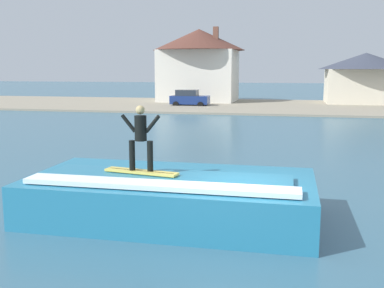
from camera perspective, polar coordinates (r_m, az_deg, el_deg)
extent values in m
plane|color=#376378|center=(11.64, 6.01, -11.09)|extent=(260.00, 260.00, 0.00)
cube|color=teal|center=(12.57, -2.65, -6.70)|extent=(7.68, 3.92, 1.16)
cube|color=teal|center=(11.95, -3.28, -4.37)|extent=(6.53, 1.76, 0.13)
cube|color=white|center=(11.22, -4.35, -5.17)|extent=(6.91, 0.70, 0.12)
cube|color=#EAD159|center=(12.29, -6.38, -3.48)|extent=(2.11, 0.72, 0.06)
cube|color=black|center=(12.28, -6.38, -3.36)|extent=(1.89, 0.36, 0.01)
cylinder|color=black|center=(12.29, -7.52, -1.42)|extent=(0.16, 0.16, 0.81)
cylinder|color=black|center=(12.13, -5.28, -1.52)|extent=(0.16, 0.16, 0.81)
cylinder|color=black|center=(12.09, -6.47, 1.98)|extent=(0.32, 0.32, 0.67)
sphere|color=tan|center=(12.04, -6.51, 4.27)|extent=(0.24, 0.24, 0.24)
cylinder|color=black|center=(12.19, -7.96, 2.59)|extent=(0.42, 0.10, 0.49)
cylinder|color=black|center=(11.98, -4.97, 2.52)|extent=(0.42, 0.10, 0.49)
cube|color=gray|center=(50.34, 10.98, 4.67)|extent=(120.00, 19.54, 0.19)
cube|color=navy|center=(49.71, -0.26, 5.56)|extent=(4.16, 1.85, 0.90)
cube|color=#262D38|center=(49.73, -0.61, 6.45)|extent=(2.29, 1.66, 0.64)
cylinder|color=black|center=(50.42, 1.49, 5.10)|extent=(0.64, 0.22, 0.64)
cylinder|color=black|center=(48.51, 1.05, 4.93)|extent=(0.64, 0.22, 0.64)
cylinder|color=black|center=(51.00, -1.51, 5.15)|extent=(0.64, 0.22, 0.64)
cylinder|color=black|center=(49.11, -2.05, 4.98)|extent=(0.64, 0.22, 0.64)
cube|color=silver|center=(56.56, 0.87, 8.45)|extent=(9.02, 7.60, 6.34)
cone|color=brown|center=(56.67, 0.88, 12.95)|extent=(11.19, 11.19, 2.54)
cube|color=brown|center=(55.18, 3.00, 13.56)|extent=(0.60, 0.60, 1.80)
cube|color=beige|center=(56.60, 20.81, 6.71)|extent=(8.57, 6.92, 4.08)
cone|color=#383D4C|center=(56.57, 20.98, 9.70)|extent=(10.63, 10.63, 1.85)
cylinder|color=brown|center=(57.48, -2.85, 7.50)|extent=(0.50, 0.50, 4.43)
sphere|color=#316037|center=(57.46, -2.87, 10.44)|extent=(2.44, 2.44, 2.44)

